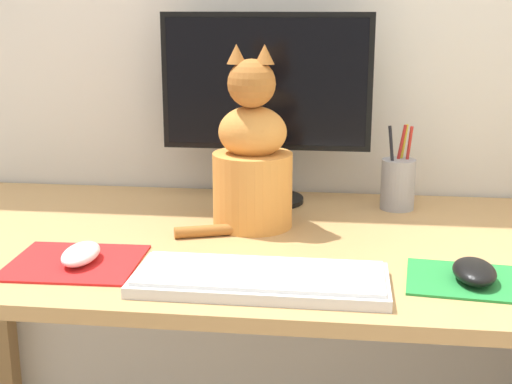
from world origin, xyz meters
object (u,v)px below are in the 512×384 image
(keyboard, at_px, (260,279))
(pen_cup, at_px, (398,183))
(monitor, at_px, (266,97))
(computer_mouse_right, at_px, (474,271))
(computer_mouse_left, at_px, (81,254))
(cat, at_px, (252,161))

(keyboard, xyz_separation_m, pen_cup, (0.24, 0.47, 0.05))
(monitor, distance_m, pen_cup, 0.34)
(pen_cup, bearing_deg, computer_mouse_right, -77.65)
(keyboard, xyz_separation_m, computer_mouse_left, (-0.32, 0.06, 0.01))
(keyboard, distance_m, pen_cup, 0.54)
(computer_mouse_left, bearing_deg, computer_mouse_right, -0.51)
(monitor, relative_size, computer_mouse_left, 4.29)
(keyboard, bearing_deg, monitor, 95.57)
(monitor, distance_m, computer_mouse_right, 0.63)
(keyboard, height_order, computer_mouse_left, computer_mouse_left)
(computer_mouse_right, distance_m, pen_cup, 0.43)
(computer_mouse_left, height_order, computer_mouse_right, computer_mouse_right)
(computer_mouse_right, bearing_deg, pen_cup, 102.35)
(keyboard, height_order, cat, cat)
(computer_mouse_right, bearing_deg, computer_mouse_left, 179.49)
(keyboard, bearing_deg, cat, 99.97)
(keyboard, relative_size, computer_mouse_left, 3.79)
(computer_mouse_left, distance_m, pen_cup, 0.70)
(computer_mouse_left, relative_size, computer_mouse_right, 1.00)
(monitor, xyz_separation_m, computer_mouse_left, (-0.27, -0.44, -0.22))
(monitor, distance_m, keyboard, 0.55)
(pen_cup, bearing_deg, cat, -151.17)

